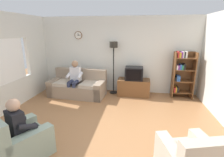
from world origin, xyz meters
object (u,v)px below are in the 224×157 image
(person_in_left_armchair, at_px, (22,125))
(couch, at_px, (78,87))
(floor_lamp, at_px, (114,53))
(tv, at_px, (134,73))
(bookshelf, at_px, (182,73))
(tv_stand, at_px, (134,87))
(person_on_couch, at_px, (74,77))
(armchair_near_window, at_px, (19,142))

(person_in_left_armchair, bearing_deg, couch, 91.44)
(floor_lamp, distance_m, person_in_left_armchair, 3.69)
(tv, height_order, bookshelf, bookshelf)
(tv_stand, distance_m, person_in_left_armchair, 3.81)
(floor_lamp, relative_size, person_on_couch, 1.49)
(bookshelf, height_order, person_on_couch, bookshelf)
(tv, distance_m, bookshelf, 1.59)
(bookshelf, relative_size, person_in_left_armchair, 1.41)
(floor_lamp, height_order, person_on_couch, floor_lamp)
(couch, bearing_deg, tv, 9.16)
(bookshelf, distance_m, floor_lamp, 2.39)
(tv_stand, height_order, person_on_couch, person_on_couch)
(bookshelf, distance_m, armchair_near_window, 4.94)
(bookshelf, height_order, armchair_near_window, bookshelf)
(tv_stand, relative_size, person_on_couch, 0.89)
(tv_stand, height_order, floor_lamp, floor_lamp)
(tv_stand, distance_m, bookshelf, 1.68)
(tv, bearing_deg, armchair_near_window, -119.34)
(tv_stand, relative_size, bookshelf, 0.70)
(couch, relative_size, person_in_left_armchair, 1.75)
(person_on_couch, height_order, person_in_left_armchair, person_on_couch)
(armchair_near_window, bearing_deg, person_on_couch, 91.86)
(bookshelf, distance_m, person_in_left_armchair, 4.83)
(couch, distance_m, floor_lamp, 1.71)
(person_on_couch, relative_size, person_in_left_armchair, 1.11)
(tv_stand, relative_size, floor_lamp, 0.59)
(tv, xyz_separation_m, floor_lamp, (-0.73, 0.12, 0.65))
(person_on_couch, bearing_deg, person_in_left_armchair, -87.22)
(floor_lamp, xyz_separation_m, armchair_near_window, (-1.17, -3.49, -1.16))
(couch, height_order, bookshelf, bookshelf)
(tv, distance_m, armchair_near_window, 3.90)
(tv, xyz_separation_m, person_in_left_armchair, (-1.85, -3.29, -0.19))
(tv_stand, relative_size, tv, 1.83)
(tv, bearing_deg, tv_stand, 90.00)
(tv_stand, bearing_deg, bookshelf, 2.59)
(bookshelf, bearing_deg, floor_lamp, 179.32)
(person_on_couch, bearing_deg, bookshelf, 8.22)
(couch, distance_m, tv_stand, 1.95)
(tv_stand, height_order, armchair_near_window, armchair_near_window)
(person_on_couch, bearing_deg, couch, 59.50)
(couch, height_order, person_on_couch, person_on_couch)
(couch, distance_m, person_in_left_armchair, 3.00)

